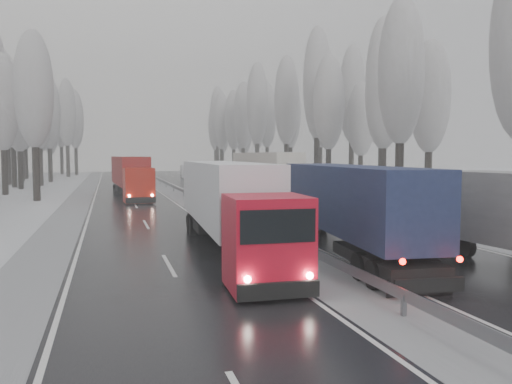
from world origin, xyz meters
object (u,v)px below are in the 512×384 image
truck_blue_box (340,202)px  truck_red_red (130,174)px  truck_red_white (228,200)px  box_truck_distant (187,171)px  truck_cream_box (262,171)px

truck_blue_box → truck_red_red: (-7.57, 31.85, 0.18)m
truck_blue_box → truck_red_white: bearing=169.4°
truck_blue_box → truck_red_white: size_ratio=0.97×
truck_blue_box → box_truck_distant: 73.28m
truck_blue_box → truck_red_red: size_ratio=0.93×
box_truck_distant → truck_red_red: bearing=-100.7°
truck_cream_box → truck_red_white: 31.18m
truck_blue_box → box_truck_distant: (4.40, 73.15, -0.95)m
truck_red_white → truck_red_red: size_ratio=0.95×
truck_cream_box → box_truck_distant: truck_cream_box is taller
truck_cream_box → truck_red_red: size_ratio=1.10×
truck_red_white → truck_red_red: truck_red_red is taller
truck_blue_box → box_truck_distant: truck_blue_box is taller
truck_cream_box → truck_blue_box: bearing=-102.5°
truck_red_white → truck_cream_box: bearing=73.1°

